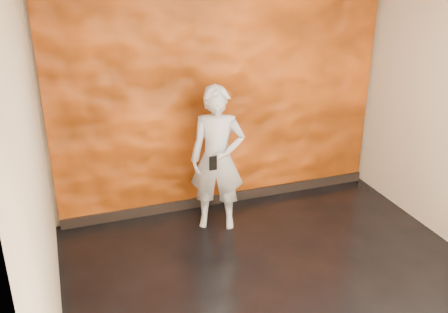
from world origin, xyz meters
TOP-DOWN VIEW (x-y plane):
  - room at (0.00, 0.00)m, footprint 4.02×4.02m
  - feature_wall at (0.00, 1.96)m, footprint 3.90×0.06m
  - baseboard at (0.00, 1.92)m, footprint 3.90×0.04m
  - man at (-0.23, 1.45)m, footprint 0.70×0.58m
  - phone at (-0.36, 1.22)m, footprint 0.08×0.02m

SIDE VIEW (x-z plane):
  - baseboard at x=0.00m, z-range 0.00..0.12m
  - man at x=-0.23m, z-range 0.00..1.63m
  - phone at x=-0.36m, z-range 0.80..0.96m
  - feature_wall at x=0.00m, z-range 0.00..2.75m
  - room at x=0.00m, z-range -0.01..2.81m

